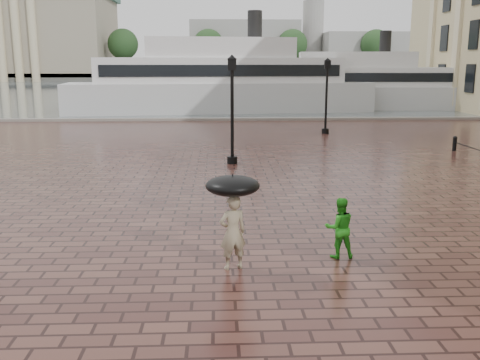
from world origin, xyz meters
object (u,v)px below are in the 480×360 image
at_px(child_pedestrian, 339,228).
at_px(ferry_far, 355,86).
at_px(ferry_near, 219,82).
at_px(adult_pedestrian, 233,232).
at_px(street_lamps, 137,103).

distance_m(child_pedestrian, ferry_far, 41.87).
bearing_deg(ferry_near, ferry_far, 5.70).
height_order(adult_pedestrian, child_pedestrian, adult_pedestrian).
relative_size(street_lamps, ferry_near, 0.78).
distance_m(adult_pedestrian, ferry_far, 43.07).
relative_size(ferry_near, ferry_far, 1.22).
relative_size(street_lamps, ferry_far, 0.95).
bearing_deg(street_lamps, ferry_near, 79.83).
xyz_separation_m(ferry_near, ferry_far, (13.03, 2.88, -0.46)).
bearing_deg(adult_pedestrian, street_lamps, -93.38).
distance_m(adult_pedestrian, ferry_near, 38.23).
distance_m(street_lamps, child_pedestrian, 16.43).
xyz_separation_m(adult_pedestrian, ferry_near, (-0.13, 38.19, 1.87)).
xyz_separation_m(street_lamps, child_pedestrian, (6.52, -14.99, -1.66)).
bearing_deg(adult_pedestrian, ferry_near, -108.23).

